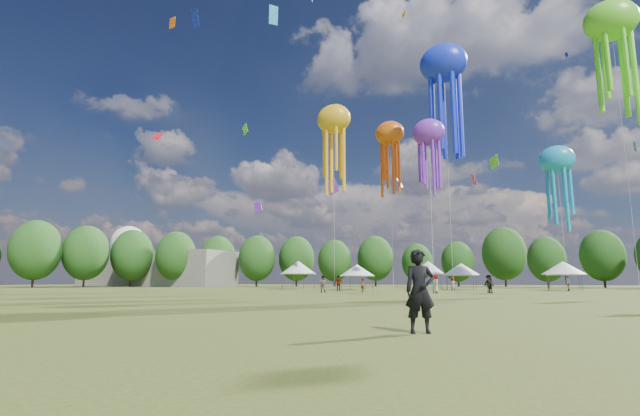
% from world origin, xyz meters
% --- Properties ---
extents(ground, '(300.00, 300.00, 0.00)m').
position_xyz_m(ground, '(0.00, 0.00, 0.00)').
color(ground, '#384416').
rests_on(ground, ground).
extents(observer_main, '(0.85, 0.75, 1.96)m').
position_xyz_m(observer_main, '(8.34, -1.20, 0.98)').
color(observer_main, black).
rests_on(observer_main, ground).
extents(spectator_near, '(0.92, 0.74, 1.81)m').
position_xyz_m(spectator_near, '(-9.88, 33.14, 0.91)').
color(spectator_near, gray).
rests_on(spectator_near, ground).
extents(spectators_far, '(25.88, 18.94, 1.91)m').
position_xyz_m(spectators_far, '(3.46, 42.93, 0.90)').
color(spectators_far, gray).
rests_on(spectators_far, ground).
extents(festival_tents, '(42.69, 10.90, 4.38)m').
position_xyz_m(festival_tents, '(-5.23, 55.55, 3.08)').
color(festival_tents, '#47474C').
rests_on(festival_tents, ground).
extents(show_kites, '(39.70, 25.00, 30.97)m').
position_xyz_m(show_kites, '(3.57, 39.90, 21.58)').
color(show_kites, '#E2580E').
rests_on(show_kites, ground).
extents(small_kites, '(71.77, 64.07, 43.80)m').
position_xyz_m(small_kites, '(-0.87, 43.13, 28.92)').
color(small_kites, '#E2580E').
rests_on(small_kites, ground).
extents(treeline, '(201.57, 95.24, 13.43)m').
position_xyz_m(treeline, '(-3.87, 62.51, 6.54)').
color(treeline, '#38281C').
rests_on(treeline, ground).
extents(hangar, '(40.00, 12.00, 8.00)m').
position_xyz_m(hangar, '(-72.00, 72.00, 4.00)').
color(hangar, gray).
rests_on(hangar, ground).
extents(radome, '(9.00, 9.00, 16.00)m').
position_xyz_m(radome, '(-88.00, 78.00, 9.99)').
color(radome, white).
rests_on(radome, ground).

